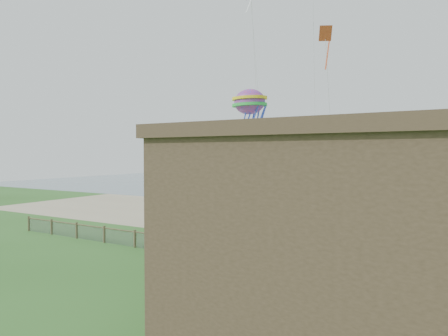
{
  "coord_description": "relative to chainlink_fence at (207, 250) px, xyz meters",
  "views": [
    {
      "loc": [
        13.32,
        -14.82,
        6.54
      ],
      "look_at": [
        0.06,
        8.0,
        5.62
      ],
      "focal_mm": 32.0,
      "sensor_mm": 36.0,
      "label": 1
    }
  ],
  "objects": [
    {
      "name": "ground",
      "position": [
        0.0,
        -6.0,
        -0.55
      ],
      "size": [
        160.0,
        160.0,
        0.0
      ],
      "primitive_type": "plane",
      "color": "#2D5C1F",
      "rests_on": "ground"
    },
    {
      "name": "sand_beach",
      "position": [
        0.0,
        16.0,
        -0.55
      ],
      "size": [
        72.0,
        20.0,
        0.02
      ],
      "primitive_type": "cube",
      "color": "tan",
      "rests_on": "ground"
    },
    {
      "name": "ocean",
      "position": [
        0.0,
        60.0,
        -0.55
      ],
      "size": [
        160.0,
        68.0,
        0.02
      ],
      "primitive_type": "cube",
      "color": "slate",
      "rests_on": "ground"
    },
    {
      "name": "chainlink_fence",
      "position": [
        0.0,
        0.0,
        0.0
      ],
      "size": [
        36.2,
        0.2,
        1.25
      ],
      "primitive_type": null,
      "color": "brown",
      "rests_on": "ground"
    },
    {
      "name": "motel",
      "position": [
        13.0,
        -7.0,
        2.95
      ],
      "size": [
        15.0,
        10.0,
        7.0
      ],
      "primitive_type": "cube",
      "color": "#433324",
      "rests_on": "ground"
    },
    {
      "name": "motel_deck",
      "position": [
        13.0,
        -1.0,
        -0.3
      ],
      "size": [
        15.0,
        2.0,
        0.5
      ],
      "primitive_type": "cube",
      "color": "brown",
      "rests_on": "ground"
    },
    {
      "name": "picnic_table",
      "position": [
        4.37,
        -1.0,
        -0.12
      ],
      "size": [
        2.36,
        2.02,
        0.85
      ],
      "primitive_type": null,
      "rotation": [
        0.0,
        0.0,
        -0.28
      ],
      "color": "brown",
      "rests_on": "ground"
    },
    {
      "name": "octopus_kite",
      "position": [
        -1.72,
        9.31,
        8.73
      ],
      "size": [
        3.66,
        3.06,
        6.44
      ],
      "primitive_type": null,
      "rotation": [
        0.0,
        0.0,
        0.31
      ],
      "color": "#FD2840"
    },
    {
      "name": "kite_red",
      "position": [
        5.04,
        8.02,
        13.86
      ],
      "size": [
        1.8,
        2.12,
        2.85
      ],
      "primitive_type": null,
      "rotation": [
        0.44,
        0.0,
        0.47
      ],
      "color": "#C34C22"
    }
  ]
}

